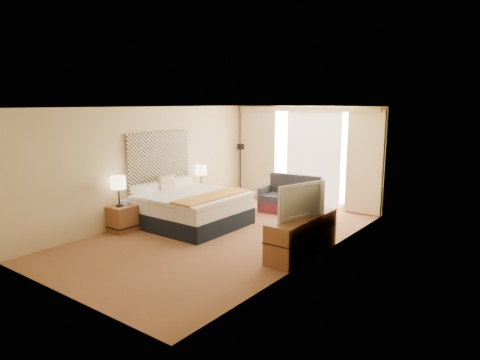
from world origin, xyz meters
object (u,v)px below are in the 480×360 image
Objects in this scene: loveseat at (291,200)px; floor_lamp at (240,160)px; nightstand_right at (202,198)px; lamp_left at (118,183)px; lamp_right at (201,171)px; media_dresser at (302,235)px; bed at (190,208)px; television at (298,200)px; desk_chair at (309,221)px; nightstand_left at (123,219)px.

floor_lamp reaches higher than loveseat.
nightstand_right is 2.69m from lamp_left.
media_dresser is at bearing -20.79° from lamp_right.
television is at bearing -5.51° from bed.
bed is at bearing -57.88° from lamp_right.
lamp_right is (-2.00, -1.10, 0.70)m from loveseat.
nightstand_right is at bearing 172.74° from desk_chair.
floor_lamp is (-0.84, 2.98, 0.71)m from bed.
nightstand_right is 0.85× the size of lamp_left.
desk_chair is at bearing 104.32° from media_dresser.
television is (3.63, 1.02, -0.04)m from lamp_left.
television is (2.84, -0.27, 0.63)m from bed.
nightstand_right is at bearing 83.22° from television.
bed is at bearing -74.29° from floor_lamp.
lamp_left reaches higher than loveseat.
lamp_left is (-3.68, -1.13, 0.70)m from media_dresser.
nightstand_right is at bearing 122.23° from bed.
nightstand_left and nightstand_right have the same top height.
bed is at bearing 100.81° from television.
television is (-0.05, -0.11, 0.66)m from media_dresser.
floor_lamp is at bearing 139.82° from media_dresser.
floor_lamp is (-0.03, 1.70, 0.81)m from nightstand_right.
lamp_right is at bearing -159.10° from loveseat.
loveseat is (2.04, 3.54, 0.03)m from nightstand_left.
nightstand_left is 1.00× the size of nightstand_right.
nightstand_left is at bearing -89.59° from floor_lamp.
nightstand_left is 0.51× the size of television.
nightstand_left is 3.85m from media_dresser.
floor_lamp is (-0.03, 4.20, 0.81)m from nightstand_left.
loveseat is 2.31m from floor_lamp.
media_dresser is 4.94m from floor_lamp.
nightstand_right is 0.95× the size of lamp_right.
media_dresser reaches higher than nightstand_left.
floor_lamp is at bearing 91.01° from nightstand_right.
television is at bearing -22.51° from lamp_right.
floor_lamp reaches higher than nightstand_left.
nightstand_left is 3.84m from television.
nightstand_left is 0.36× the size of floor_lamp.
floor_lamp is at bearing 154.39° from loveseat.
television reaches higher than lamp_left.
nightstand_left is 3.90m from desk_chair.
desk_chair is 3.68m from lamp_right.
lamp_right is 0.53× the size of television.
media_dresser is at bearing 15.84° from nightstand_left.
lamp_left is 2.52m from lamp_right.
nightstand_right is 1.88m from floor_lamp.
bed is (0.81, 1.22, 0.11)m from nightstand_left.
lamp_left is at bearing -163.02° from media_dresser.
bed reaches higher than nightstand_right.
lamp_left reaches higher than bed.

